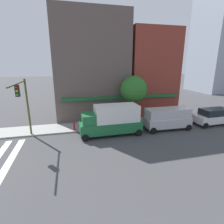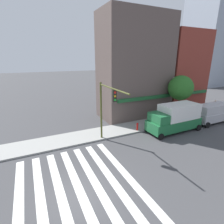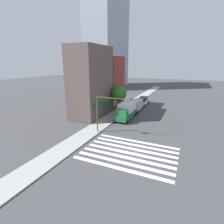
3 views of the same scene
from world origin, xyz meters
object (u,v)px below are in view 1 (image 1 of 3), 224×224
at_px(box_truck_green, 111,119).
at_px(pedestrian_red_jacket, 151,115).
at_px(pedestrian_orange_vest, 184,112).
at_px(traffic_signal, 24,100).
at_px(street_tree, 134,89).
at_px(suv_white, 214,116).
at_px(pedestrian_grey_coat, 183,113).
at_px(van_silver, 167,118).
at_px(fire_hydrant, 74,126).

distance_m(box_truck_green, pedestrian_red_jacket, 5.90).
distance_m(pedestrian_orange_vest, pedestrian_red_jacket, 4.72).
distance_m(traffic_signal, street_tree, 11.58).
distance_m(traffic_signal, pedestrian_orange_vest, 18.48).
xyz_separation_m(pedestrian_orange_vest, street_tree, (-6.82, 0.42, 3.09)).
relative_size(traffic_signal, suv_white, 1.20).
height_order(traffic_signal, pedestrian_grey_coat, traffic_signal).
bearing_deg(box_truck_green, pedestrian_orange_vest, 12.75).
bearing_deg(box_truck_green, suv_white, -0.39).
relative_size(box_truck_green, pedestrian_orange_vest, 3.51).
distance_m(van_silver, suv_white, 6.25).
bearing_deg(pedestrian_grey_coat, suv_white, 96.95).
xyz_separation_m(pedestrian_grey_coat, pedestrian_orange_vest, (0.52, 0.47, 0.00)).
distance_m(pedestrian_red_jacket, street_tree, 3.79).
bearing_deg(box_truck_green, fire_hydrant, 154.89).
xyz_separation_m(van_silver, street_tree, (-2.97, 2.80, 2.88)).
bearing_deg(van_silver, suv_white, 0.80).
relative_size(traffic_signal, street_tree, 1.02).
bearing_deg(pedestrian_red_jacket, van_silver, -170.72).
bearing_deg(suv_white, street_tree, 161.95).
bearing_deg(street_tree, box_truck_green, -140.28).
xyz_separation_m(fire_hydrant, street_tree, (7.06, 1.10, 3.55)).
height_order(pedestrian_grey_coat, pedestrian_red_jacket, same).
distance_m(traffic_signal, fire_hydrant, 5.56).
height_order(van_silver, pedestrian_grey_coat, van_silver).
bearing_deg(pedestrian_orange_vest, van_silver, 122.70).
relative_size(traffic_signal, pedestrian_grey_coat, 3.21).
distance_m(box_truck_green, van_silver, 6.35).
distance_m(pedestrian_grey_coat, pedestrian_red_jacket, 4.20).
bearing_deg(van_silver, pedestrian_grey_coat, 30.71).
bearing_deg(fire_hydrant, van_silver, -9.62).
bearing_deg(pedestrian_orange_vest, suv_white, -133.87).
xyz_separation_m(suv_white, pedestrian_orange_vest, (-2.39, 2.38, 0.04)).
relative_size(pedestrian_orange_vest, street_tree, 0.32).
bearing_deg(pedestrian_grey_coat, street_tree, -57.81).
xyz_separation_m(van_silver, pedestrian_grey_coat, (3.32, 1.91, -0.21)).
distance_m(suv_white, pedestrian_orange_vest, 3.37).
distance_m(pedestrian_grey_coat, pedestrian_orange_vest, 0.70).
relative_size(box_truck_green, fire_hydrant, 7.38).
height_order(pedestrian_orange_vest, fire_hydrant, pedestrian_orange_vest).
xyz_separation_m(box_truck_green, fire_hydrant, (-3.69, 1.70, -0.97)).
relative_size(suv_white, pedestrian_orange_vest, 2.68).
height_order(van_silver, pedestrian_orange_vest, van_silver).
xyz_separation_m(traffic_signal, street_tree, (11.33, 2.38, 0.21)).
distance_m(traffic_signal, van_silver, 14.55).
bearing_deg(fire_hydrant, pedestrian_orange_vest, 2.80).
height_order(traffic_signal, pedestrian_red_jacket, traffic_signal).
distance_m(van_silver, street_tree, 4.99).
relative_size(van_silver, street_tree, 0.90).
bearing_deg(box_truck_green, traffic_signal, 176.59).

